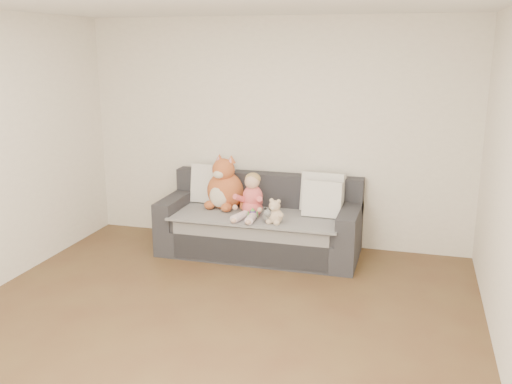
# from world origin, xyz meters

# --- Properties ---
(room_shell) EXTENTS (5.00, 5.00, 5.00)m
(room_shell) POSITION_xyz_m (0.00, 0.42, 1.30)
(room_shell) COLOR brown
(room_shell) RESTS_ON ground
(sofa) EXTENTS (2.20, 0.94, 0.85)m
(sofa) POSITION_xyz_m (-0.06, 2.06, 0.31)
(sofa) COLOR #29292E
(sofa) RESTS_ON ground
(cushion_left) EXTENTS (0.50, 0.24, 0.47)m
(cushion_left) POSITION_xyz_m (-0.71, 2.30, 0.70)
(cushion_left) COLOR silver
(cushion_left) RESTS_ON sofa
(cushion_right_back) EXTENTS (0.50, 0.26, 0.45)m
(cushion_right_back) POSITION_xyz_m (0.60, 2.28, 0.69)
(cushion_right_back) COLOR silver
(cushion_right_back) RESTS_ON sofa
(cushion_right_front) EXTENTS (0.43, 0.20, 0.40)m
(cushion_right_front) POSITION_xyz_m (0.63, 2.08, 0.67)
(cushion_right_front) COLOR silver
(cushion_right_front) RESTS_ON sofa
(toddler) EXTENTS (0.34, 0.49, 0.48)m
(toddler) POSITION_xyz_m (-0.11, 1.87, 0.67)
(toddler) COLOR #EB5262
(toddler) RESTS_ON sofa
(plush_cat) EXTENTS (0.50, 0.44, 0.64)m
(plush_cat) POSITION_xyz_m (-0.50, 2.12, 0.71)
(plush_cat) COLOR #C15D2A
(plush_cat) RESTS_ON sofa
(teddy_bear) EXTENTS (0.21, 0.17, 0.27)m
(teddy_bear) POSITION_xyz_m (0.20, 1.69, 0.58)
(teddy_bear) COLOR tan
(teddy_bear) RESTS_ON sofa
(plush_cow) EXTENTS (0.14, 0.22, 0.18)m
(plush_cow) POSITION_xyz_m (0.13, 1.72, 0.55)
(plush_cow) COLOR white
(plush_cow) RESTS_ON sofa
(sippy_cup) EXTENTS (0.11, 0.08, 0.12)m
(sippy_cup) POSITION_xyz_m (-0.07, 1.78, 0.54)
(sippy_cup) COLOR #52348F
(sippy_cup) RESTS_ON sofa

